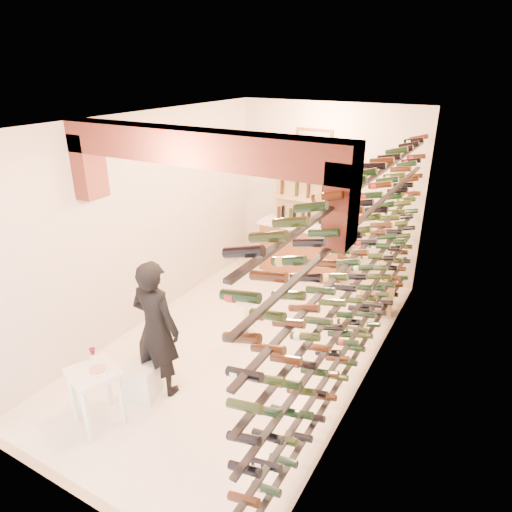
{
  "coord_description": "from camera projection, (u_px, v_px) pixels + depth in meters",
  "views": [
    {
      "loc": [
        2.91,
        -4.83,
        3.84
      ],
      "look_at": [
        0.0,
        0.3,
        1.3
      ],
      "focal_mm": 31.85,
      "sensor_mm": 36.0,
      "label": 1
    }
  ],
  "objects": [
    {
      "name": "ground",
      "position": [
        246.0,
        344.0,
        6.69
      ],
      "size": [
        6.0,
        6.0,
        0.0
      ],
      "primitive_type": "plane",
      "color": "white",
      "rests_on": "ground"
    },
    {
      "name": "room_shell",
      "position": [
        234.0,
        201.0,
        5.59
      ],
      "size": [
        3.52,
        6.02,
        3.21
      ],
      "color": "beige",
      "rests_on": "ground"
    },
    {
      "name": "wine_rack",
      "position": [
        356.0,
        271.0,
        5.39
      ],
      "size": [
        0.32,
        5.7,
        2.56
      ],
      "color": "black",
      "rests_on": "ground"
    },
    {
      "name": "back_counter",
      "position": [
        303.0,
        248.0,
        8.73
      ],
      "size": [
        1.7,
        0.62,
        1.29
      ],
      "color": "brown",
      "rests_on": "ground"
    },
    {
      "name": "back_shelving",
      "position": [
        309.0,
        213.0,
        8.67
      ],
      "size": [
        1.4,
        0.31,
        2.73
      ],
      "color": "tan",
      "rests_on": "ground"
    },
    {
      "name": "tasting_table",
      "position": [
        95.0,
        380.0,
        5.02
      ],
      "size": [
        0.64,
        0.64,
        0.87
      ],
      "rotation": [
        0.0,
        0.0,
        -0.35
      ],
      "color": "white",
      "rests_on": "ground"
    },
    {
      "name": "white_stool",
      "position": [
        143.0,
        381.0,
        5.58
      ],
      "size": [
        0.43,
        0.43,
        0.44
      ],
      "primitive_type": "cube",
      "rotation": [
        0.0,
        0.0,
        0.23
      ],
      "color": "white",
      "rests_on": "ground"
    },
    {
      "name": "person",
      "position": [
        156.0,
        329.0,
        5.44
      ],
      "size": [
        0.65,
        0.43,
        1.77
      ],
      "primitive_type": "imported",
      "rotation": [
        0.0,
        0.0,
        3.16
      ],
      "color": "black",
      "rests_on": "ground"
    },
    {
      "name": "chrome_barstool",
      "position": [
        246.0,
        314.0,
        6.72
      ],
      "size": [
        0.34,
        0.34,
        0.66
      ],
      "rotation": [
        0.0,
        0.0,
        0.37
      ],
      "color": "silver",
      "rests_on": "ground"
    },
    {
      "name": "crate_lower",
      "position": [
        376.0,
        305.0,
        7.48
      ],
      "size": [
        0.54,
        0.47,
        0.27
      ],
      "primitive_type": "cube",
      "rotation": [
        0.0,
        0.0,
        0.4
      ],
      "color": "tan",
      "rests_on": "ground"
    },
    {
      "name": "crate_upper",
      "position": [
        378.0,
        290.0,
        7.36
      ],
      "size": [
        0.59,
        0.45,
        0.31
      ],
      "primitive_type": "cube",
      "rotation": [
        0.0,
        0.0,
        0.19
      ],
      "color": "tan",
      "rests_on": "crate_lower"
    }
  ]
}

